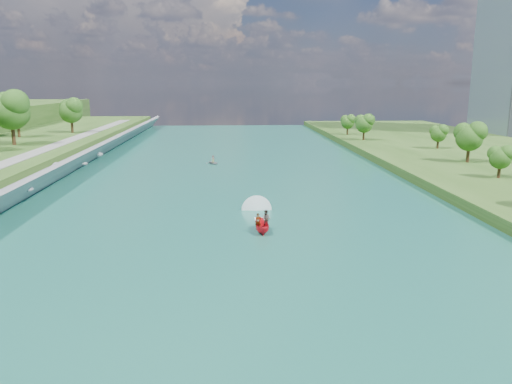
{
  "coord_description": "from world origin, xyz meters",
  "views": [
    {
      "loc": [
        -0.34,
        -40.54,
        14.89
      ],
      "look_at": [
        2.93,
        16.13,
        2.5
      ],
      "focal_mm": 35.0,
      "sensor_mm": 36.0,
      "label": 1
    }
  ],
  "objects": [
    {
      "name": "ground",
      "position": [
        0.0,
        0.0,
        0.0
      ],
      "size": [
        260.0,
        260.0,
        0.0
      ],
      "primitive_type": "plane",
      "color": "#2D5119",
      "rests_on": "ground"
    },
    {
      "name": "river_water",
      "position": [
        0.0,
        20.0,
        0.05
      ],
      "size": [
        55.0,
        240.0,
        0.1
      ],
      "primitive_type": "cube",
      "color": "#175B51",
      "rests_on": "ground"
    },
    {
      "name": "riprap_bank",
      "position": [
        -25.84,
        19.4,
        1.79
      ],
      "size": [
        4.45,
        236.0,
        4.35
      ],
      "color": "slate",
      "rests_on": "ground"
    },
    {
      "name": "motorboat",
      "position": [
        3.09,
        10.04,
        0.7
      ],
      "size": [
        3.6,
        18.59,
        2.15
      ],
      "rotation": [
        0.0,
        0.0,
        3.18
      ],
      "color": "red",
      "rests_on": "river_water"
    },
    {
      "name": "raft",
      "position": [
        -3.03,
        52.16,
        0.46
      ],
      "size": [
        3.11,
        3.61,
        1.59
      ],
      "rotation": [
        0.0,
        0.0,
        0.37
      ],
      "color": "gray",
      "rests_on": "river_water"
    }
  ]
}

